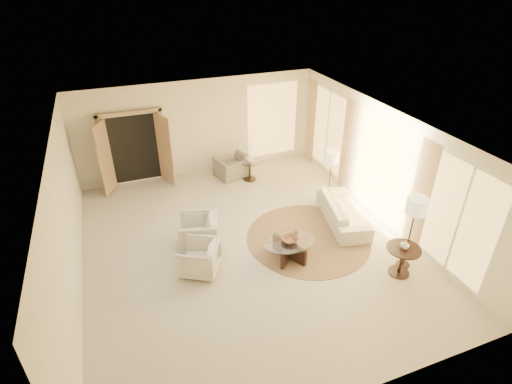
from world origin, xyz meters
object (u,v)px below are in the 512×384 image
object	(u,v)px
armchair_left	(198,231)
side_vase	(249,158)
sofa	(343,211)
floor_lamp_far	(416,209)
side_table	(250,169)
coffee_table	(289,247)
bowl	(290,240)
armchair_right	(199,257)
end_vase	(405,245)
floor_lamp_near	(332,159)
end_table	(402,256)
accent_chair	(233,164)

from	to	relation	value
armchair_left	side_vase	distance (m)	3.39
sofa	floor_lamp_far	world-z (taller)	floor_lamp_far
side_table	side_vase	bearing A→B (deg)	180.00
armchair_left	coffee_table	size ratio (longest dim) A/B	0.62
bowl	armchair_left	bearing A→B (deg)	147.85
armchair_right	coffee_table	xyz separation A→B (m)	(1.91, -0.26, -0.11)
side_table	armchair_left	bearing A→B (deg)	-129.79
side_table	side_vase	distance (m)	0.35
armchair_right	end_vase	bearing A→B (deg)	98.32
coffee_table	floor_lamp_near	xyz separation A→B (m)	(1.98, 1.78, 0.97)
armchair_left	floor_lamp_near	distance (m)	3.86
floor_lamp_far	bowl	distance (m)	2.60
coffee_table	floor_lamp_far	size ratio (longest dim) A/B	0.83
side_table	floor_lamp_near	bearing A→B (deg)	-50.92
armchair_right	floor_lamp_far	bearing A→B (deg)	101.72
end_table	end_vase	size ratio (longest dim) A/B	3.59
sofa	coffee_table	distance (m)	1.98
sofa	accent_chair	distance (m)	3.70
side_table	floor_lamp_far	xyz separation A→B (m)	(1.73, -4.78, 1.06)
end_table	bowl	xyz separation A→B (m)	(-1.92, 1.27, 0.04)
end_vase	sofa	bearing A→B (deg)	92.75
floor_lamp_far	bowl	bearing A→B (deg)	153.17
armchair_left	end_table	bearing A→B (deg)	72.06
armchair_left	coffee_table	distance (m)	2.05
accent_chair	floor_lamp_near	size ratio (longest dim) A/B	0.66
armchair_left	accent_chair	distance (m)	3.43
armchair_left	sofa	bearing A→B (deg)	100.14
floor_lamp_far	end_vase	size ratio (longest dim) A/B	8.77
bowl	end_vase	size ratio (longest dim) A/B	1.83
coffee_table	end_table	world-z (taller)	end_table
bowl	coffee_table	bearing A→B (deg)	0.00
coffee_table	end_vase	bearing A→B (deg)	-33.53
end_table	floor_lamp_near	size ratio (longest dim) A/B	0.47
sofa	side_vase	size ratio (longest dim) A/B	8.21
sofa	accent_chair	world-z (taller)	accent_chair
armchair_left	floor_lamp_near	size ratio (longest dim) A/B	0.58
accent_chair	side_vase	distance (m)	0.60
side_table	floor_lamp_near	distance (m)	2.61
armchair_left	end_vase	size ratio (longest dim) A/B	4.47
armchair_right	end_table	world-z (taller)	armchair_right
floor_lamp_near	side_vase	xyz separation A→B (m)	(-1.55, 1.90, -0.54)
end_table	sofa	bearing A→B (deg)	92.75
side_table	end_vase	size ratio (longest dim) A/B	3.07
armchair_left	coffee_table	bearing A→B (deg)	72.79
sofa	coffee_table	bearing A→B (deg)	126.48
side_vase	sofa	bearing A→B (deg)	-64.38
sofa	side_table	size ratio (longest dim) A/B	3.47
sofa	armchair_left	size ratio (longest dim) A/B	2.38
floor_lamp_near	floor_lamp_far	xyz separation A→B (m)	(0.19, -2.87, 0.17)
side_vase	armchair_right	bearing A→B (deg)	-124.44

